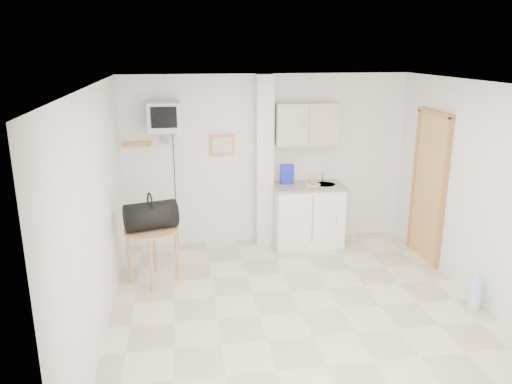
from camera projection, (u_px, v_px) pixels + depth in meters
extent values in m
plane|color=beige|center=(301.00, 312.00, 5.59)|extent=(4.50, 4.50, 0.00)
cube|color=white|center=(266.00, 160.00, 7.38)|extent=(4.20, 0.04, 2.50)
cube|color=white|center=(392.00, 315.00, 3.11)|extent=(4.20, 0.04, 2.50)
cube|color=white|center=(97.00, 216.00, 4.93)|extent=(0.04, 4.50, 2.50)
cube|color=white|center=(487.00, 197.00, 5.55)|extent=(0.04, 4.50, 2.50)
cube|color=white|center=(307.00, 85.00, 4.89)|extent=(4.20, 4.50, 0.04)
cube|color=white|center=(264.00, 162.00, 7.26)|extent=(0.25, 0.22, 2.50)
cube|color=tan|center=(222.00, 145.00, 7.19)|extent=(0.36, 0.03, 0.30)
cube|color=silver|center=(222.00, 145.00, 7.18)|extent=(0.28, 0.01, 0.22)
cube|color=tan|center=(137.00, 144.00, 6.99)|extent=(0.40, 0.05, 0.06)
cube|color=white|center=(245.00, 181.00, 7.40)|extent=(0.15, 0.02, 0.08)
cylinder|color=tan|center=(126.00, 146.00, 6.91)|extent=(0.02, 0.08, 0.02)
cylinder|color=tan|center=(148.00, 145.00, 6.96)|extent=(0.02, 0.08, 0.02)
cube|color=#8F5D2D|center=(429.00, 189.00, 6.80)|extent=(0.04, 0.75, 2.00)
cube|color=brown|center=(428.00, 189.00, 6.80)|extent=(0.06, 0.87, 2.06)
cube|color=white|center=(308.00, 216.00, 7.43)|extent=(1.00, 0.55, 0.88)
cube|color=gray|center=(308.00, 186.00, 7.30)|extent=(1.03, 0.58, 0.04)
cylinder|color=#B7B7BA|center=(325.00, 186.00, 7.34)|extent=(0.30, 0.30, 0.05)
cylinder|color=#B7B7BA|center=(323.00, 177.00, 7.44)|extent=(0.02, 0.02, 0.16)
cylinder|color=#B7B7BA|center=(324.00, 173.00, 7.36)|extent=(0.02, 0.13, 0.02)
cube|color=#C3B39B|center=(306.00, 124.00, 7.15)|extent=(0.90, 0.32, 0.60)
cube|color=#1826B2|center=(287.00, 174.00, 7.31)|extent=(0.19, 0.07, 0.29)
cylinder|color=white|center=(313.00, 185.00, 7.28)|extent=(0.22, 0.22, 0.01)
sphere|color=tan|center=(313.00, 182.00, 7.26)|extent=(0.11, 0.11, 0.11)
cube|color=slate|center=(165.00, 132.00, 6.88)|extent=(0.36, 0.32, 0.02)
cube|color=slate|center=(166.00, 136.00, 7.02)|extent=(0.10, 0.06, 0.20)
cube|color=#BBBCBE|center=(164.00, 117.00, 6.75)|extent=(0.44, 0.42, 0.40)
cube|color=black|center=(164.00, 117.00, 6.54)|extent=(0.34, 0.02, 0.28)
cylinder|color=black|center=(175.00, 189.00, 7.27)|extent=(0.01, 0.01, 1.73)
cylinder|color=tan|center=(151.00, 230.00, 6.15)|extent=(0.67, 0.67, 0.03)
cylinder|color=tan|center=(177.00, 255.00, 6.29)|extent=(0.04, 0.04, 0.67)
cylinder|color=tan|center=(155.00, 247.00, 6.53)|extent=(0.04, 0.04, 0.67)
cylinder|color=tan|center=(129.00, 257.00, 6.21)|extent=(0.04, 0.04, 0.67)
cylinder|color=tan|center=(151.00, 266.00, 5.97)|extent=(0.04, 0.04, 0.67)
cylinder|color=black|center=(151.00, 216.00, 6.09)|extent=(0.69, 0.50, 0.34)
torus|color=black|center=(150.00, 203.00, 6.05)|extent=(0.09, 0.25, 0.26)
cylinder|color=#B7D2F5|center=(475.00, 294.00, 5.62)|extent=(0.13, 0.13, 0.36)
cylinder|color=#B7D2F5|center=(477.00, 278.00, 5.56)|extent=(0.04, 0.04, 0.04)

